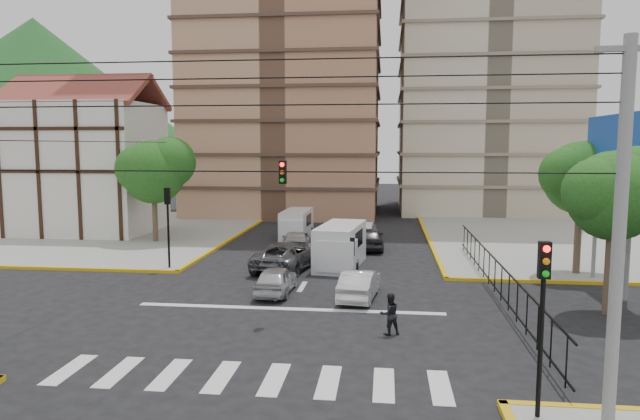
# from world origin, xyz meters

# --- Properties ---
(ground) EXTENTS (160.00, 160.00, 0.00)m
(ground) POSITION_xyz_m (0.00, 0.00, 0.00)
(ground) COLOR black
(ground) RESTS_ON ground
(sidewalk_nw) EXTENTS (26.00, 26.00, 0.15)m
(sidewalk_nw) POSITION_xyz_m (-20.00, 20.00, 0.07)
(sidewalk_nw) COLOR gray
(sidewalk_nw) RESTS_ON ground
(sidewalk_ne) EXTENTS (26.00, 26.00, 0.15)m
(sidewalk_ne) POSITION_xyz_m (20.00, 20.00, 0.07)
(sidewalk_ne) COLOR gray
(sidewalk_ne) RESTS_ON ground
(crosswalk_stripes) EXTENTS (12.00, 2.40, 0.01)m
(crosswalk_stripes) POSITION_xyz_m (0.00, -6.00, 0.01)
(crosswalk_stripes) COLOR silver
(crosswalk_stripes) RESTS_ON ground
(stop_line) EXTENTS (13.00, 0.40, 0.01)m
(stop_line) POSITION_xyz_m (0.00, 1.20, 0.01)
(stop_line) COLOR silver
(stop_line) RESTS_ON ground
(tudor_building) EXTENTS (10.80, 8.05, 12.23)m
(tudor_building) POSITION_xyz_m (-19.00, 20.00, 5.25)
(tudor_building) COLOR silver
(tudor_building) RESTS_ON ground
(distant_hill) EXTENTS (70.00, 70.00, 28.00)m
(distant_hill) POSITION_xyz_m (-55.00, 70.00, 14.00)
(distant_hill) COLOR #1C551C
(distant_hill) RESTS_ON ground
(park_fence) EXTENTS (0.10, 22.50, 1.66)m
(park_fence) POSITION_xyz_m (9.00, 4.50, 0.00)
(park_fence) COLOR black
(park_fence) RESTS_ON ground
(billboard) EXTENTS (0.36, 6.20, 8.10)m
(billboard) POSITION_xyz_m (14.45, 6.00, 6.00)
(billboard) COLOR slate
(billboard) RESTS_ON ground
(tree_park_a) EXTENTS (4.41, 3.60, 6.83)m
(tree_park_a) POSITION_xyz_m (13.08, 2.01, 5.01)
(tree_park_a) COLOR #473828
(tree_park_a) RESTS_ON ground
(tree_park_c) EXTENTS (4.65, 3.80, 7.25)m
(tree_park_c) POSITION_xyz_m (14.09, 9.01, 5.34)
(tree_park_c) COLOR #473828
(tree_park_c) RESTS_ON ground
(tree_tudor) EXTENTS (5.39, 4.40, 7.43)m
(tree_tudor) POSITION_xyz_m (-11.90, 16.01, 5.22)
(tree_tudor) COLOR #473828
(tree_tudor) RESTS_ON ground
(traffic_light_se) EXTENTS (0.28, 0.22, 4.40)m
(traffic_light_se) POSITION_xyz_m (7.80, -7.80, 3.11)
(traffic_light_se) COLOR black
(traffic_light_se) RESTS_ON ground
(traffic_light_nw) EXTENTS (0.28, 0.22, 4.40)m
(traffic_light_nw) POSITION_xyz_m (-7.80, 7.80, 3.11)
(traffic_light_nw) COLOR black
(traffic_light_nw) RESTS_ON ground
(traffic_light_hanging) EXTENTS (18.00, 9.12, 0.92)m
(traffic_light_hanging) POSITION_xyz_m (0.00, -2.04, 5.90)
(traffic_light_hanging) COLOR black
(traffic_light_hanging) RESTS_ON ground
(utility_pole_se) EXTENTS (1.40, 0.28, 9.00)m
(utility_pole_se) POSITION_xyz_m (9.00, -9.00, 4.77)
(utility_pole_se) COLOR slate
(utility_pole_se) RESTS_ON ground
(van_right_lane) EXTENTS (2.73, 5.52, 2.38)m
(van_right_lane) POSITION_xyz_m (1.46, 9.64, 1.16)
(van_right_lane) COLOR silver
(van_right_lane) RESTS_ON ground
(van_left_lane) EXTENTS (1.97, 4.67, 2.08)m
(van_left_lane) POSITION_xyz_m (-2.52, 19.00, 1.01)
(van_left_lane) COLOR silver
(van_left_lane) RESTS_ON ground
(car_silver_front_left) EXTENTS (1.61, 3.83, 1.30)m
(car_silver_front_left) POSITION_xyz_m (-1.02, 3.61, 0.65)
(car_silver_front_left) COLOR #B5B6BA
(car_silver_front_left) RESTS_ON ground
(car_white_front_right) EXTENTS (1.86, 4.16, 1.32)m
(car_white_front_right) POSITION_xyz_m (2.87, 3.17, 0.66)
(car_white_front_right) COLOR silver
(car_white_front_right) RESTS_ON ground
(car_grey_mid_left) EXTENTS (3.46, 5.89, 1.54)m
(car_grey_mid_left) POSITION_xyz_m (-1.44, 8.78, 0.77)
(car_grey_mid_left) COLOR #56595E
(car_grey_mid_left) RESTS_ON ground
(car_silver_rear_left) EXTENTS (2.52, 4.68, 1.29)m
(car_silver_rear_left) POSITION_xyz_m (-1.79, 14.27, 0.64)
(car_silver_rear_left) COLOR #AAABAF
(car_silver_rear_left) RESTS_ON ground
(car_darkgrey_mid_right) EXTENTS (1.95, 4.42, 1.48)m
(car_darkgrey_mid_right) POSITION_xyz_m (2.98, 15.40, 0.74)
(car_darkgrey_mid_right) COLOR #29292B
(car_darkgrey_mid_right) RESTS_ON ground
(car_white_rear_right) EXTENTS (1.56, 3.84, 1.24)m
(car_white_rear_right) POSITION_xyz_m (2.47, 19.95, 0.62)
(car_white_rear_right) COLOR silver
(car_white_rear_right) RESTS_ON ground
(pedestrian_crosswalk) EXTENTS (0.91, 0.82, 1.53)m
(pedestrian_crosswalk) POSITION_xyz_m (4.18, -1.58, 0.77)
(pedestrian_crosswalk) COLOR black
(pedestrian_crosswalk) RESTS_ON ground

